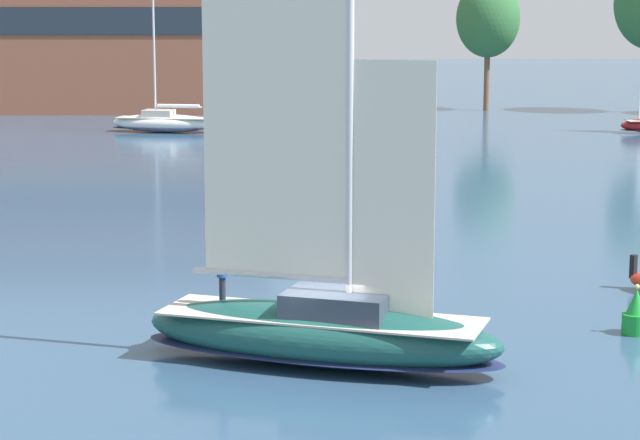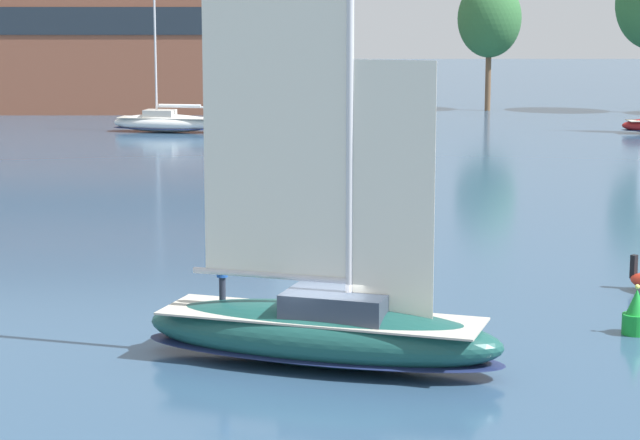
% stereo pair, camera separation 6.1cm
% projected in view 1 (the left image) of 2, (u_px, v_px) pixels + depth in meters
% --- Properties ---
extents(ground_plane, '(400.00, 400.00, 0.00)m').
position_uv_depth(ground_plane, '(321.00, 364.00, 36.95)').
color(ground_plane, '#2D4C6B').
extents(waterfront_building, '(31.26, 13.74, 16.77)m').
position_uv_depth(waterfront_building, '(113.00, 24.00, 122.47)').
color(waterfront_building, brown).
rests_on(waterfront_building, ground).
extents(tree_shore_center, '(6.22, 6.22, 12.81)m').
position_uv_depth(tree_shore_center, '(488.00, 19.00, 121.57)').
color(tree_shore_center, brown).
rests_on(tree_shore_center, ground).
extents(sailboat_main, '(11.43, 6.43, 15.14)m').
position_uv_depth(sailboat_main, '(321.00, 326.00, 36.74)').
color(sailboat_main, '#194C47').
rests_on(sailboat_main, ground).
extents(sailboat_moored_far_slip, '(9.19, 4.08, 12.21)m').
position_uv_depth(sailboat_moored_far_slip, '(164.00, 122.00, 102.57)').
color(sailboat_moored_far_slip, white).
rests_on(sailboat_moored_far_slip, ground).
extents(channel_buoy, '(0.89, 0.89, 1.65)m').
position_uv_depth(channel_buoy, '(636.00, 315.00, 40.21)').
color(channel_buoy, green).
rests_on(channel_buoy, ground).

